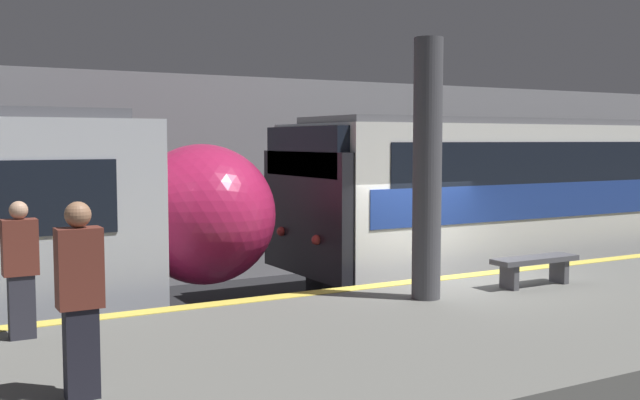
% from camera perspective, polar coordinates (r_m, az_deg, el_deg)
% --- Properties ---
extents(ground_plane, '(120.00, 120.00, 0.00)m').
position_cam_1_polar(ground_plane, '(12.86, 9.62, -10.10)').
color(ground_plane, black).
extents(platform, '(40.00, 4.96, 1.01)m').
position_cam_1_polar(platform, '(10.99, 17.92, -10.12)').
color(platform, slate).
rests_on(platform, ground).
extents(station_rear_barrier, '(50.00, 0.15, 4.71)m').
position_cam_1_polar(station_rear_barrier, '(17.91, -3.28, 1.73)').
color(station_rear_barrier, gray).
rests_on(station_rear_barrier, ground).
extents(support_pillar_near, '(0.41, 0.41, 3.67)m').
position_cam_1_polar(support_pillar_near, '(10.61, 8.17, 2.30)').
color(support_pillar_near, '#47474C').
rests_on(support_pillar_near, platform).
extents(train_boxy, '(14.37, 3.12, 3.69)m').
position_cam_1_polar(train_boxy, '(18.18, 18.78, 0.11)').
color(train_boxy, black).
rests_on(train_boxy, ground).
extents(person_waiting, '(0.38, 0.24, 1.72)m').
position_cam_1_polar(person_waiting, '(6.83, -17.83, -6.89)').
color(person_waiting, black).
rests_on(person_waiting, platform).
extents(person_walking, '(0.38, 0.24, 1.57)m').
position_cam_1_polar(person_walking, '(9.12, -21.86, -4.75)').
color(person_walking, '#2D2D38').
rests_on(person_walking, platform).
extents(platform_bench, '(1.50, 0.40, 0.45)m').
position_cam_1_polar(platform_bench, '(12.04, 16.06, -4.72)').
color(platform_bench, '#4C4C51').
rests_on(platform_bench, platform).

